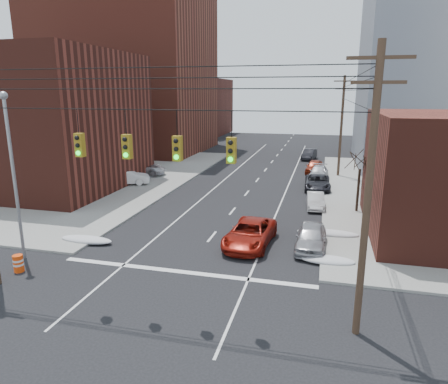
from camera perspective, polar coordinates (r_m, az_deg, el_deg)
The scene contains 26 objects.
ground at distance 16.55m, azimuth -14.00°, elevation -20.49°, with size 160.00×160.00×0.00m, color black.
sidewalk_nw at distance 52.36m, azimuth -26.43°, elevation 2.50°, with size 40.00×40.00×0.15m, color gray.
building_brick_tall at distance 67.58m, azimuth -13.74°, elevation 18.59°, with size 24.00×20.00×30.00m, color maroon.
building_brick_near at distance 44.58m, azimuth -26.54°, elevation 9.08°, with size 20.00×16.00×13.00m, color #522118.
building_brick_far at distance 91.98m, azimuth -6.87°, elevation 11.98°, with size 22.00×18.00×12.00m, color #522118.
building_glass at distance 83.64m, azimuth 26.88°, elevation 13.83°, with size 20.00×18.00×22.00m, color gray.
utility_pole_right at distance 15.34m, azimuth 19.92°, elevation 0.07°, with size 2.20×0.28×11.00m.
utility_pole_far at distance 46.01m, azimuth 16.43°, elevation 9.19°, with size 2.20×0.28×11.00m.
traffic_signals at distance 16.43m, azimuth -10.33°, elevation 6.49°, with size 17.00×0.42×2.02m.
street_light at distance 24.51m, azimuth -28.00°, elevation 3.67°, with size 0.44×0.44×9.32m.
bare_tree at distance 32.71m, azimuth 18.65°, elevation 1.08°, with size 2.09×2.20×4.93m.
snow_nw at distance 26.85m, azimuth -19.06°, elevation -6.45°, with size 3.50×1.08×0.42m, color silver.
snow_ne at distance 23.20m, azimuth 14.57°, elevation -9.39°, with size 3.00×1.08×0.42m, color silver.
snow_east_far at distance 27.40m, azimuth 14.58°, elevation -5.70°, with size 4.00×1.08×0.42m, color silver.
red_pickup at distance 24.91m, azimuth 3.73°, elevation -5.93°, with size 2.52×5.46×1.52m, color maroon.
parked_car_a at distance 24.79m, azimuth 12.33°, elevation -6.35°, with size 1.78×4.43×1.51m, color #A2A1A6.
parked_car_b at distance 33.53m, azimuth 12.93°, elevation -1.21°, with size 1.32×3.80×1.25m, color beige.
parked_car_c at distance 39.85m, azimuth 13.22°, elevation 1.33°, with size 2.38×5.16×1.43m, color black.
parked_car_d at distance 45.26m, azimuth 13.38°, elevation 2.76°, with size 1.87×4.60×1.34m, color #B5B5BB.
parked_car_e at distance 48.17m, azimuth 12.80°, elevation 3.56°, with size 1.76×4.37×1.49m, color maroon.
parked_car_f at distance 57.73m, azimuth 12.07°, elevation 5.29°, with size 1.56×4.47×1.47m, color black.
lot_car_a at distance 41.53m, azimuth -13.79°, elevation 2.07°, with size 1.60×4.60×1.52m, color silver.
lot_car_b at distance 45.91m, azimuth -11.90°, elevation 3.34°, with size 2.61×5.66×1.57m, color #BDBCC1.
lot_car_c at distance 42.43m, azimuth -19.17°, elevation 1.93°, with size 2.10×5.17×1.50m, color black.
lot_car_d at distance 48.59m, azimuth -19.04°, elevation 3.40°, with size 1.76×4.37×1.49m, color #B4B4B9.
construction_barrel at distance 24.06m, azimuth -27.31°, elevation -9.03°, with size 0.68×0.68×0.92m.
Camera 1 is at (6.87, -11.85, 9.29)m, focal length 32.00 mm.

